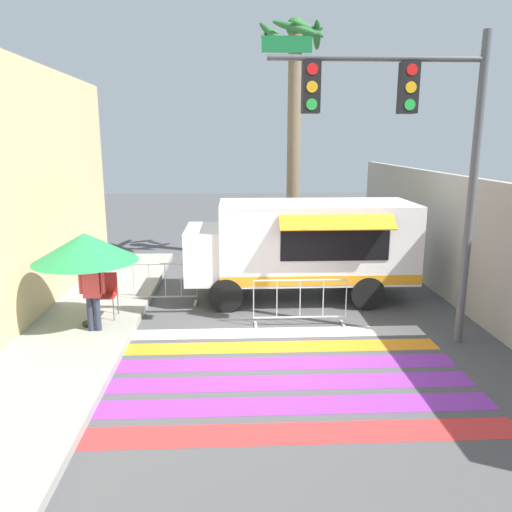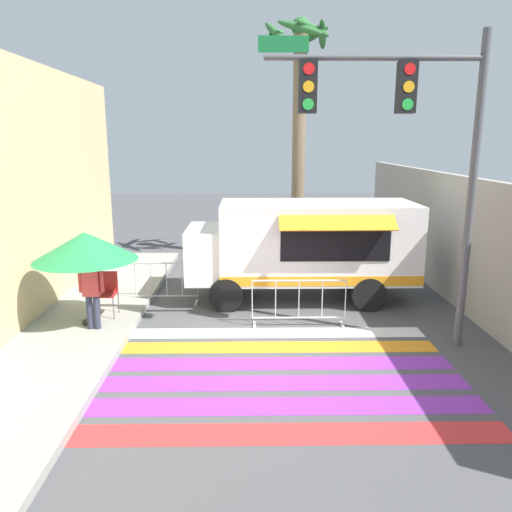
% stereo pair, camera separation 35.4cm
% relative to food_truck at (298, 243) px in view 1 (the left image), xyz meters
% --- Properties ---
extents(ground_plane, '(60.00, 60.00, 0.00)m').
position_rel_food_truck_xyz_m(ground_plane, '(-0.77, -3.17, -1.47)').
color(ground_plane, '#4C4C4F').
extents(sidewalk_left, '(4.40, 16.00, 0.15)m').
position_rel_food_truck_xyz_m(sidewalk_left, '(-6.01, -3.17, -1.39)').
color(sidewalk_left, '#99968E').
rests_on(sidewalk_left, ground_plane).
extents(concrete_wall_right, '(0.20, 16.00, 3.21)m').
position_rel_food_truck_xyz_m(concrete_wall_right, '(3.93, -0.17, 0.13)').
color(concrete_wall_right, '#A39E93').
rests_on(concrete_wall_right, ground_plane).
extents(crosswalk_painted, '(6.40, 4.36, 0.01)m').
position_rel_food_truck_xyz_m(crosswalk_painted, '(-0.77, -4.29, -1.47)').
color(crosswalk_painted, red).
rests_on(crosswalk_painted, ground_plane).
extents(food_truck, '(5.75, 2.57, 2.52)m').
position_rel_food_truck_xyz_m(food_truck, '(0.00, 0.00, 0.00)').
color(food_truck, white).
rests_on(food_truck, ground_plane).
extents(traffic_signal_pole, '(4.15, 0.29, 5.99)m').
position_rel_food_truck_xyz_m(traffic_signal_pole, '(1.61, -3.06, 2.77)').
color(traffic_signal_pole, '#515456').
rests_on(traffic_signal_pole, ground_plane).
extents(patio_umbrella, '(2.18, 2.18, 2.02)m').
position_rel_food_truck_xyz_m(patio_umbrella, '(-4.76, -2.15, 0.40)').
color(patio_umbrella, black).
rests_on(patio_umbrella, sidewalk_left).
extents(folding_chair, '(0.46, 0.46, 0.99)m').
position_rel_food_truck_xyz_m(folding_chair, '(-4.54, -1.58, -0.72)').
color(folding_chair, '#4C4C51').
rests_on(folding_chair, sidewalk_left).
extents(vendor_person, '(0.53, 0.21, 1.56)m').
position_rel_food_truck_xyz_m(vendor_person, '(-4.59, -2.46, -0.44)').
color(vendor_person, '#2D3347').
rests_on(vendor_person, sidewalk_left).
extents(barricade_front, '(2.09, 0.44, 1.07)m').
position_rel_food_truck_xyz_m(barricade_front, '(-0.20, -1.98, -0.94)').
color(barricade_front, '#B7BABF').
rests_on(barricade_front, ground_plane).
extents(barricade_side, '(1.60, 0.44, 1.07)m').
position_rel_food_truck_xyz_m(barricade_side, '(-3.38, -0.33, -0.96)').
color(barricade_side, '#B7BABF').
rests_on(barricade_side, ground_plane).
extents(palm_tree, '(2.20, 2.28, 7.79)m').
position_rel_food_truck_xyz_m(palm_tree, '(0.31, 4.21, 3.56)').
color(palm_tree, '#7A664C').
rests_on(palm_tree, ground_plane).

